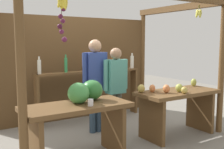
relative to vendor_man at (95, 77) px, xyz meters
The scene contains 7 objects.
ground_plane 0.99m from the vendor_man, 25.47° to the right, with size 12.00×12.00×0.00m, color gray.
market_stall 0.60m from the vendor_man, 70.69° to the left, with size 3.49×2.27×2.31m.
fruit_counter_left 1.15m from the vendor_man, 129.72° to the right, with size 1.42×0.67×1.05m.
fruit_counter_right 1.44m from the vendor_man, 39.48° to the right, with size 1.42×0.64×0.91m.
bottle_shelf_unit 0.82m from the vendor_man, 67.21° to the left, with size 2.24×0.22×1.34m.
vendor_man is the anchor object (origin of this frame).
vendor_woman 0.37m from the vendor_man, 29.36° to the right, with size 0.48×0.20×1.48m.
Camera 1 is at (-2.41, -4.00, 1.58)m, focal length 43.78 mm.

